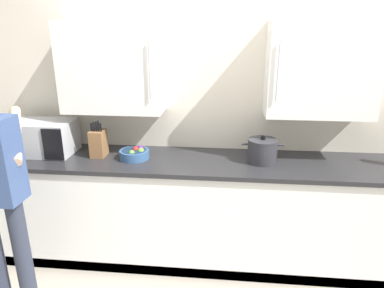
# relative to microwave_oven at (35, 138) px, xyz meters

# --- Properties ---
(back_wall_tiled) EXTENTS (3.99, 0.44, 2.78)m
(back_wall_tiled) POSITION_rel_microwave_oven_xyz_m (1.48, 0.28, 0.40)
(back_wall_tiled) COLOR beige
(back_wall_tiled) RESTS_ON ground_plane
(counter_unit) EXTENTS (3.66, 0.63, 0.90)m
(counter_unit) POSITION_rel_microwave_oven_xyz_m (1.48, -0.03, -0.59)
(counter_unit) COLOR white
(counter_unit) RESTS_ON ground_plane
(microwave_oven) EXTENTS (0.70, 0.74, 0.27)m
(microwave_oven) POSITION_rel_microwave_oven_xyz_m (0.00, 0.00, 0.00)
(microwave_oven) COLOR #B7BABF
(microwave_oven) RESTS_ON counter_unit
(fruit_bowl) EXTENTS (0.24, 0.24, 0.10)m
(fruit_bowl) POSITION_rel_microwave_oven_xyz_m (0.86, -0.04, -0.09)
(fruit_bowl) COLOR #335684
(fruit_bowl) RESTS_ON counter_unit
(knife_block) EXTENTS (0.11, 0.15, 0.31)m
(knife_block) POSITION_rel_microwave_oven_xyz_m (0.55, -0.02, -0.02)
(knife_block) COLOR brown
(knife_block) RESTS_ON counter_unit
(stock_pot) EXTENTS (0.33, 0.23, 0.22)m
(stock_pot) POSITION_rel_microwave_oven_xyz_m (1.88, -0.02, -0.04)
(stock_pot) COLOR #2D2D33
(stock_pot) RESTS_ON counter_unit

